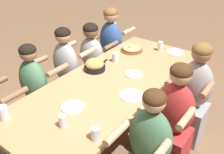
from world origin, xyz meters
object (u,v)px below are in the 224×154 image
object	(u,v)px
drinking_glass_a	(160,47)
empty_plate_c	(73,107)
empty_plate_a	(131,96)
diner_far_midleft	(36,96)
drinking_glass_e	(115,58)
diner_far_right	(111,51)
diner_far_center	(67,77)
skillet_bowl	(95,65)
pizza_board_main	(132,49)
diner_far_midright	(92,65)
diner_near_midright	(192,98)
empty_plate_b	(175,52)
diner_near_center	(172,124)
drinking_glass_d	(96,134)
drinking_glass_b	(63,122)
empty_plate_d	(134,74)

from	to	relation	value
drinking_glass_a	empty_plate_c	bearing A→B (deg)	177.94
empty_plate_a	diner_far_midleft	distance (m)	1.11
drinking_glass_e	diner_far_right	size ratio (longest dim) A/B	0.09
diner_far_right	empty_plate_c	bearing A→B (deg)	-64.97
empty_plate_c	drinking_glass_e	world-z (taller)	drinking_glass_e
drinking_glass_e	diner_far_center	world-z (taller)	diner_far_center
skillet_bowl	diner_far_right	bearing A→B (deg)	25.76
empty_plate_c	pizza_board_main	bearing A→B (deg)	10.08
pizza_board_main	drinking_glass_e	world-z (taller)	drinking_glass_e
pizza_board_main	diner_far_right	world-z (taller)	diner_far_right
diner_far_midright	diner_near_midright	bearing A→B (deg)	-0.48
skillet_bowl	empty_plate_b	distance (m)	1.12
skillet_bowl	empty_plate_b	xyz separation A→B (m)	(0.98, -0.53, -0.05)
empty_plate_c	diner_near_center	size ratio (longest dim) A/B	0.17
diner_near_center	diner_far_right	xyz separation A→B (m)	(0.95, 1.43, 0.02)
empty_plate_c	drinking_glass_d	size ratio (longest dim) A/B	1.80
diner_far_right	drinking_glass_b	bearing A→B (deg)	-64.69
drinking_glass_a	diner_near_center	bearing A→B (deg)	-146.21
empty_plate_c	diner_far_midright	size ratio (longest dim) A/B	0.18
drinking_glass_a	diner_near_midright	xyz separation A→B (m)	(-0.50, -0.67, -0.26)
empty_plate_b	diner_near_center	size ratio (longest dim) A/B	0.18
drinking_glass_e	diner_far_right	distance (m)	0.77
empty_plate_d	drinking_glass_a	distance (m)	0.75
drinking_glass_d	diner_near_midright	xyz separation A→B (m)	(1.25, -0.31, -0.25)
drinking_glass_a	diner_far_midleft	distance (m)	1.67
pizza_board_main	drinking_glass_e	xyz separation A→B (m)	(-0.38, -0.01, 0.02)
diner_near_center	diner_far_midright	distance (m)	1.52
empty_plate_a	empty_plate_d	bearing A→B (deg)	29.28
empty_plate_d	drinking_glass_e	size ratio (longest dim) A/B	1.72
empty_plate_a	drinking_glass_e	xyz separation A→B (m)	(0.50, 0.55, 0.04)
pizza_board_main	drinking_glass_a	xyz separation A→B (m)	(0.23, -0.29, 0.03)
diner_near_center	diner_far_midleft	xyz separation A→B (m)	(-0.45, 1.43, -0.02)
empty_plate_b	skillet_bowl	bearing A→B (deg)	151.44
drinking_glass_b	drinking_glass_d	distance (m)	0.31
empty_plate_a	skillet_bowl	bearing A→B (deg)	72.74
empty_plate_b	diner_far_midright	xyz separation A→B (m)	(-0.56, 0.95, -0.25)
diner_near_center	drinking_glass_a	bearing A→B (deg)	-56.21
diner_far_center	diner_far_midright	size ratio (longest dim) A/B	1.07
empty_plate_a	empty_plate_b	size ratio (longest dim) A/B	1.10
empty_plate_c	diner_far_right	xyz separation A→B (m)	(1.51, 0.71, -0.20)
skillet_bowl	drinking_glass_b	size ratio (longest dim) A/B	3.12
drinking_glass_a	diner_near_midright	world-z (taller)	diner_near_midright
empty_plate_a	diner_near_midright	xyz separation A→B (m)	(0.60, -0.41, -0.21)
skillet_bowl	drinking_glass_e	bearing A→B (deg)	-12.16
drinking_glass_e	diner_near_midright	xyz separation A→B (m)	(0.11, -0.96, -0.25)
empty_plate_a	drinking_glass_b	size ratio (longest dim) A/B	2.06
drinking_glass_a	drinking_glass_d	distance (m)	1.78
empty_plate_c	diner_far_center	world-z (taller)	diner_far_center
skillet_bowl	drinking_glass_e	world-z (taller)	skillet_bowl
diner_far_center	drinking_glass_a	bearing A→B (deg)	51.72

